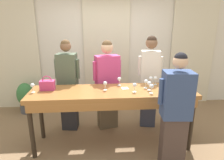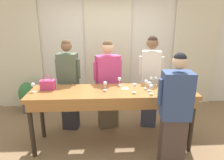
{
  "view_description": "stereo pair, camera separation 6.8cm",
  "coord_description": "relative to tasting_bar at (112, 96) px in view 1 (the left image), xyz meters",
  "views": [
    {
      "loc": [
        -0.24,
        -2.98,
        2.04
      ],
      "look_at": [
        0.0,
        0.07,
        1.12
      ],
      "focal_mm": 32.0,
      "sensor_mm": 36.0,
      "label": 1
    },
    {
      "loc": [
        -0.17,
        -2.99,
        2.04
      ],
      "look_at": [
        0.0,
        0.07,
        1.12
      ],
      "focal_mm": 32.0,
      "sensor_mm": 36.0,
      "label": 2
    }
  ],
  "objects": [
    {
      "name": "curtain_panel_right",
      "position": [
        2.09,
        1.72,
        0.47
      ],
      "size": [
        1.06,
        0.03,
        2.69
      ],
      "color": "beige",
      "rests_on": "ground_plane"
    },
    {
      "name": "wine_glass_near_host",
      "position": [
        0.76,
        0.26,
        0.2
      ],
      "size": [
        0.06,
        0.06,
        0.15
      ],
      "color": "white",
      "rests_on": "tasting_bar"
    },
    {
      "name": "curtain_panel_left",
      "position": [
        -2.09,
        1.72,
        0.47
      ],
      "size": [
        1.06,
        0.03,
        2.69
      ],
      "color": "beige",
      "rests_on": "ground_plane"
    },
    {
      "name": "wine_glass_center_right",
      "position": [
        -1.23,
        0.02,
        0.2
      ],
      "size": [
        0.06,
        0.06,
        0.15
      ],
      "color": "white",
      "rests_on": "tasting_bar"
    },
    {
      "name": "wine_glass_center_left",
      "position": [
        0.58,
        -0.02,
        0.2
      ],
      "size": [
        0.06,
        0.06,
        0.15
      ],
      "color": "white",
      "rests_on": "tasting_bar"
    },
    {
      "name": "wine_glass_back_right",
      "position": [
        0.56,
        0.09,
        0.2
      ],
      "size": [
        0.06,
        0.06,
        0.15
      ],
      "color": "white",
      "rests_on": "tasting_bar"
    },
    {
      "name": "guest_pink_top",
      "position": [
        -0.05,
        0.6,
        0.0
      ],
      "size": [
        0.54,
        0.34,
        1.7
      ],
      "color": "brown",
      "rests_on": "ground_plane"
    },
    {
      "name": "host_pouring",
      "position": [
        0.8,
        -0.61,
        -0.03
      ],
      "size": [
        0.49,
        0.3,
        1.66
      ],
      "color": "#473833",
      "rests_on": "ground_plane"
    },
    {
      "name": "wine_bottle",
      "position": [
        1.22,
        -0.05,
        0.21
      ],
      "size": [
        0.08,
        0.08,
        0.31
      ],
      "color": "black",
      "rests_on": "tasting_bar"
    },
    {
      "name": "tasting_bar",
      "position": [
        0.0,
        0.0,
        0.0
      ],
      "size": [
        2.61,
        0.69,
        0.97
      ],
      "color": "#9E6633",
      "rests_on": "ground_plane"
    },
    {
      "name": "handbag",
      "position": [
        -1.03,
        0.12,
        0.18
      ],
      "size": [
        0.22,
        0.13,
        0.23
      ],
      "color": "#C63870",
      "rests_on": "tasting_bar"
    },
    {
      "name": "wall_back",
      "position": [
        0.0,
        1.78,
        0.53
      ],
      "size": [
        12.0,
        0.06,
        2.8
      ],
      "color": "silver",
      "rests_on": "ground_plane"
    },
    {
      "name": "guest_cream_sweater",
      "position": [
        0.76,
        0.6,
        0.07
      ],
      "size": [
        0.46,
        0.29,
        1.78
      ],
      "color": "#383D51",
      "rests_on": "ground_plane"
    },
    {
      "name": "wine_glass_by_bottle",
      "position": [
        0.68,
        0.26,
        0.2
      ],
      "size": [
        0.06,
        0.06,
        0.15
      ],
      "color": "white",
      "rests_on": "tasting_bar"
    },
    {
      "name": "potted_plant",
      "position": [
        -1.86,
        1.39,
        -0.5
      ],
      "size": [
        0.37,
        0.37,
        0.7
      ],
      "color": "#4C4C51",
      "rests_on": "ground_plane"
    },
    {
      "name": "ground_plane",
      "position": [
        0.0,
        0.02,
        -0.87
      ],
      "size": [
        18.0,
        18.0,
        0.0
      ],
      "primitive_type": "plane",
      "color": "#846647"
    },
    {
      "name": "wine_glass_back_mid",
      "position": [
        0.34,
        -0.08,
        0.2
      ],
      "size": [
        0.06,
        0.06,
        0.15
      ],
      "color": "white",
      "rests_on": "tasting_bar"
    },
    {
      "name": "wine_glass_front_left",
      "position": [
        0.98,
        -0.14,
        0.2
      ],
      "size": [
        0.06,
        0.06,
        0.15
      ],
      "color": "white",
      "rests_on": "tasting_bar"
    },
    {
      "name": "napkin",
      "position": [
        0.21,
        0.1,
        0.1
      ],
      "size": [
        0.12,
        0.12,
        0.0
      ],
      "color": "white",
      "rests_on": "tasting_bar"
    },
    {
      "name": "curtain_panel_center",
      "position": [
        0.0,
        1.72,
        0.47
      ],
      "size": [
        1.06,
        0.03,
        2.69
      ],
      "color": "beige",
      "rests_on": "ground_plane"
    },
    {
      "name": "wine_glass_center_mid",
      "position": [
        0.14,
        0.27,
        0.2
      ],
      "size": [
        0.06,
        0.06,
        0.15
      ],
      "color": "white",
      "rests_on": "tasting_bar"
    },
    {
      "name": "guest_olive_jacket",
      "position": [
        -0.78,
        0.6,
        0.01
      ],
      "size": [
        0.46,
        0.29,
        1.72
      ],
      "color": "#28282D",
      "rests_on": "ground_plane"
    },
    {
      "name": "wine_glass_front_right",
      "position": [
        -0.11,
        0.04,
        0.2
      ],
      "size": [
        0.06,
        0.06,
        0.15
      ],
      "color": "white",
      "rests_on": "tasting_bar"
    },
    {
      "name": "wine_glass_front_mid",
      "position": [
        0.58,
        -0.16,
        0.2
      ],
      "size": [
        0.06,
        0.06,
        0.15
      ],
      "color": "white",
      "rests_on": "tasting_bar"
    },
    {
      "name": "wine_glass_back_left",
      "position": [
        1.06,
        -0.09,
        0.2
      ],
      "size": [
        0.06,
        0.06,
        0.15
      ],
      "color": "white",
      "rests_on": "tasting_bar"
    }
  ]
}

